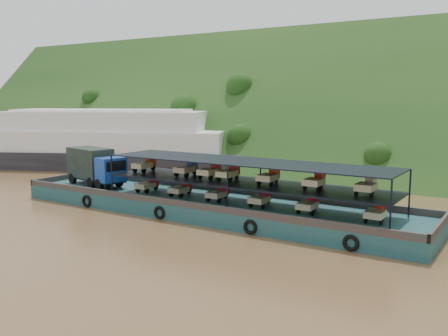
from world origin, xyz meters
The scene contains 4 objects.
ground centered at (0.00, 0.00, 0.00)m, with size 160.00×160.00×0.00m, color brown.
hillside centered at (0.00, 36.00, 0.00)m, with size 140.00×28.00×28.00m, color #153312.
cargo_barge centered at (-2.16, -0.97, 1.15)m, with size 35.00×7.18×4.62m.
passenger_ferry centered at (-28.23, 14.24, 3.36)m, with size 38.81×24.48×7.75m.
Camera 1 is at (21.11, -33.31, 9.31)m, focal length 40.00 mm.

